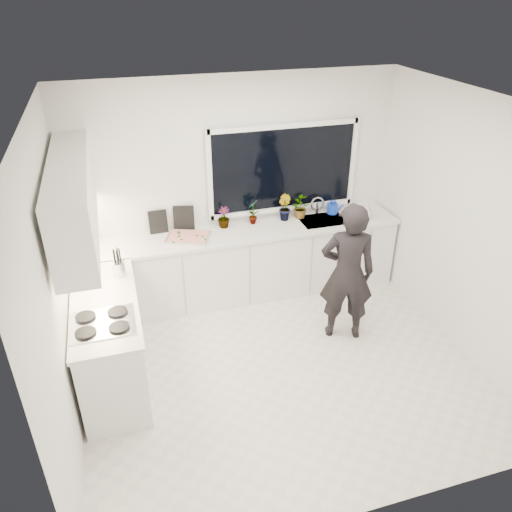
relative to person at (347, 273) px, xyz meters
name	(u,v)px	position (x,y,z in m)	size (l,w,h in m)	color
floor	(280,367)	(-0.86, -0.33, -0.82)	(4.00, 3.50, 0.02)	beige
wall_back	(236,188)	(-0.86, 1.43, 0.54)	(4.00, 0.02, 2.70)	white
wall_left	(55,289)	(-2.87, -0.33, 0.54)	(0.02, 3.50, 2.70)	white
wall_right	(468,228)	(1.15, -0.33, 0.54)	(0.02, 3.50, 2.70)	white
ceiling	(288,106)	(-0.86, -0.33, 1.90)	(4.00, 3.50, 0.02)	white
window	(283,169)	(-0.26, 1.39, 0.74)	(1.80, 0.02, 1.00)	black
base_cabinets_back	(243,265)	(-0.86, 1.12, -0.37)	(3.92, 0.58, 0.88)	white
base_cabinets_left	(111,342)	(-2.53, 0.02, -0.37)	(0.58, 1.60, 0.88)	white
countertop_back	(243,232)	(-0.86, 1.11, 0.09)	(3.94, 0.62, 0.04)	silver
countertop_left	(104,304)	(-2.53, 0.02, 0.09)	(0.62, 1.60, 0.04)	silver
upper_cabinets	(73,199)	(-2.65, 0.37, 1.04)	(0.34, 2.10, 0.70)	white
sink	(323,223)	(0.19, 1.12, 0.06)	(0.58, 0.42, 0.14)	silver
faucet	(317,206)	(0.19, 1.32, 0.22)	(0.03, 0.03, 0.22)	silver
stovetop	(102,323)	(-2.55, -0.33, 0.12)	(0.56, 0.48, 0.03)	black
person	(347,273)	(0.00, 0.00, 0.00)	(0.59, 0.39, 1.63)	black
pizza_tray	(188,238)	(-1.53, 1.09, 0.12)	(0.49, 0.36, 0.03)	silver
pizza	(188,236)	(-1.53, 1.09, 0.14)	(0.45, 0.32, 0.01)	red
watering_can	(332,208)	(0.39, 1.28, 0.17)	(0.14, 0.14, 0.13)	#1439C0
paper_towel_roll	(82,237)	(-2.71, 1.22, 0.24)	(0.11, 0.11, 0.26)	white
knife_block	(90,236)	(-2.63, 1.26, 0.22)	(0.13, 0.10, 0.22)	olive
utensil_crock	(119,269)	(-2.35, 0.47, 0.19)	(0.13, 0.13, 0.16)	silver
picture_frame_large	(158,222)	(-1.84, 1.36, 0.25)	(0.22, 0.02, 0.28)	black
picture_frame_small	(184,218)	(-1.53, 1.36, 0.26)	(0.25, 0.02, 0.30)	black
herb_plants	(275,210)	(-0.40, 1.28, 0.25)	(1.22, 0.29, 0.32)	#26662D
soap_bottles	(366,210)	(0.71, 0.97, 0.23)	(0.15, 0.13, 0.28)	#D8BF66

